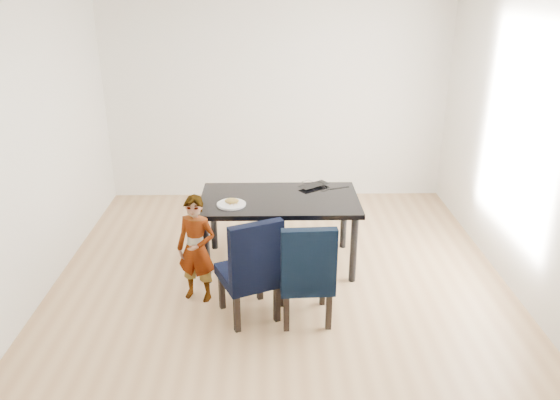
{
  "coord_description": "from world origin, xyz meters",
  "views": [
    {
      "loc": [
        -0.09,
        -4.62,
        2.82
      ],
      "look_at": [
        0.0,
        0.2,
        0.85
      ],
      "focal_mm": 35.0,
      "sensor_mm": 36.0,
      "label": 1
    }
  ],
  "objects_px": {
    "chair_left": "(248,266)",
    "chair_right": "(306,270)",
    "plate": "(231,204)",
    "dining_table": "(279,231)",
    "laptop": "(311,184)",
    "child": "(196,249)"
  },
  "relations": [
    {
      "from": "chair_left",
      "to": "chair_right",
      "type": "height_order",
      "value": "chair_left"
    },
    {
      "from": "chair_left",
      "to": "plate",
      "type": "relative_size",
      "value": 3.44
    },
    {
      "from": "dining_table",
      "to": "chair_left",
      "type": "bearing_deg",
      "value": -107.17
    },
    {
      "from": "chair_right",
      "to": "laptop",
      "type": "bearing_deg",
      "value": 81.41
    },
    {
      "from": "chair_right",
      "to": "dining_table",
      "type": "bearing_deg",
      "value": 99.15
    },
    {
      "from": "dining_table",
      "to": "child",
      "type": "height_order",
      "value": "child"
    },
    {
      "from": "child",
      "to": "laptop",
      "type": "relative_size",
      "value": 3.05
    },
    {
      "from": "plate",
      "to": "chair_left",
      "type": "bearing_deg",
      "value": -76.31
    },
    {
      "from": "chair_right",
      "to": "child",
      "type": "relative_size",
      "value": 0.93
    },
    {
      "from": "dining_table",
      "to": "chair_right",
      "type": "bearing_deg",
      "value": -78.03
    },
    {
      "from": "dining_table",
      "to": "chair_left",
      "type": "xyz_separation_m",
      "value": [
        -0.29,
        -0.94,
        0.12
      ]
    },
    {
      "from": "dining_table",
      "to": "chair_left",
      "type": "height_order",
      "value": "chair_left"
    },
    {
      "from": "child",
      "to": "laptop",
      "type": "distance_m",
      "value": 1.52
    },
    {
      "from": "chair_left",
      "to": "laptop",
      "type": "xyz_separation_m",
      "value": [
        0.64,
        1.29,
        0.27
      ]
    },
    {
      "from": "plate",
      "to": "child",
      "type": "bearing_deg",
      "value": -122.12
    },
    {
      "from": "dining_table",
      "to": "plate",
      "type": "relative_size",
      "value": 5.61
    },
    {
      "from": "dining_table",
      "to": "child",
      "type": "xyz_separation_m",
      "value": [
        -0.77,
        -0.65,
        0.14
      ]
    },
    {
      "from": "chair_right",
      "to": "child",
      "type": "bearing_deg",
      "value": 158.19
    },
    {
      "from": "child",
      "to": "plate",
      "type": "relative_size",
      "value": 3.61
    },
    {
      "from": "dining_table",
      "to": "laptop",
      "type": "relative_size",
      "value": 4.75
    },
    {
      "from": "plate",
      "to": "dining_table",
      "type": "bearing_deg",
      "value": 20.37
    },
    {
      "from": "plate",
      "to": "laptop",
      "type": "distance_m",
      "value": 0.98
    }
  ]
}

